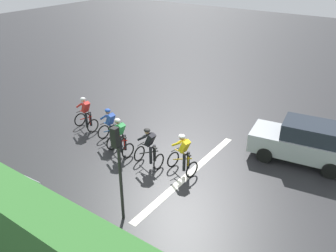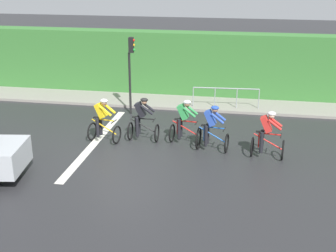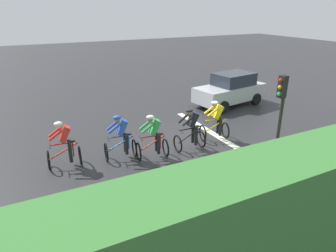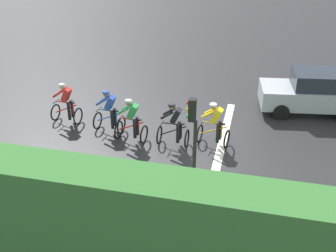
# 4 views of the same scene
# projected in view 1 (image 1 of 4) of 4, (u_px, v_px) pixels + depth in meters

# --- Properties ---
(ground_plane) EXTENTS (80.00, 80.00, 0.00)m
(ground_plane) POSITION_uv_depth(u_px,v_px,m) (165.00, 165.00, 14.55)
(ground_plane) COLOR #28282B
(sidewalk_kerb) EXTENTS (2.80, 24.73, 0.12)m
(sidewalk_kerb) POSITION_uv_depth(u_px,v_px,m) (17.00, 220.00, 11.50)
(sidewalk_kerb) COLOR gray
(sidewalk_kerb) RESTS_ON ground
(road_marking_stop_line) EXTENTS (7.00, 0.30, 0.01)m
(road_marking_stop_line) POSITION_uv_depth(u_px,v_px,m) (189.00, 174.00, 13.95)
(road_marking_stop_line) COLOR silver
(road_marking_stop_line) RESTS_ON ground
(cyclist_lead) EXTENTS (0.79, 1.15, 1.66)m
(cyclist_lead) POSITION_uv_depth(u_px,v_px,m) (86.00, 114.00, 17.05)
(cyclist_lead) COLOR black
(cyclist_lead) RESTS_ON ground
(cyclist_second) EXTENTS (0.82, 1.16, 1.66)m
(cyclist_second) POSITION_uv_depth(u_px,v_px,m) (110.00, 127.00, 15.86)
(cyclist_second) COLOR black
(cyclist_second) RESTS_ON ground
(cyclist_mid) EXTENTS (0.81, 1.16, 1.66)m
(cyclist_mid) POSITION_uv_depth(u_px,v_px,m) (120.00, 138.00, 14.98)
(cyclist_mid) COLOR black
(cyclist_mid) RESTS_ON ground
(cyclist_fourth) EXTENTS (0.71, 1.10, 1.66)m
(cyclist_fourth) POSITION_uv_depth(u_px,v_px,m) (149.00, 148.00, 14.18)
(cyclist_fourth) COLOR black
(cyclist_fourth) RESTS_ON ground
(cyclist_trailing) EXTENTS (0.86, 1.18, 1.66)m
(cyclist_trailing) POSITION_uv_depth(u_px,v_px,m) (183.00, 155.00, 13.72)
(cyclist_trailing) COLOR black
(cyclist_trailing) RESTS_ON ground
(car_silver) EXTENTS (2.33, 4.30, 1.76)m
(car_silver) POSITION_uv_depth(u_px,v_px,m) (303.00, 142.00, 14.49)
(car_silver) COLOR #B7BCC1
(car_silver) RESTS_ON ground
(traffic_light_near_crossing) EXTENTS (0.21, 0.31, 3.34)m
(traffic_light_near_crossing) POSITION_uv_depth(u_px,v_px,m) (118.00, 161.00, 10.72)
(traffic_light_near_crossing) COLOR black
(traffic_light_near_crossing) RESTS_ON ground
(pedestrian_railing_kerbside) EXTENTS (0.24, 2.96, 1.03)m
(pedestrian_railing_kerbside) POSITION_uv_depth(u_px,v_px,m) (13.00, 176.00, 12.53)
(pedestrian_railing_kerbside) COLOR #999EA3
(pedestrian_railing_kerbside) RESTS_ON ground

